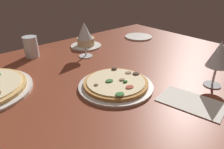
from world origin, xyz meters
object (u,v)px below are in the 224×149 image
side_plate (138,37)px  pizza_main (116,84)px  water_glass (31,48)px  paper_menu (191,102)px  ramekin_on_saucer (86,43)px  wine_glass_far (85,32)px  wine_glass_near (219,55)px

side_plate → pizza_main: bearing=-144.6°
side_plate → water_glass: bearing=169.6°
pizza_main → paper_menu: bearing=-63.6°
ramekin_on_saucer → paper_menu: (-6.34, -67.19, -1.81)cm
side_plate → paper_menu: size_ratio=0.84×
ramekin_on_saucer → water_glass: bearing=171.1°
wine_glass_far → side_plate: (43.12, 5.06, -11.54)cm
ramekin_on_saucer → wine_glass_near: wine_glass_near is taller
water_glass → paper_menu: size_ratio=0.51×
ramekin_on_saucer → paper_menu: ramekin_on_saucer is taller
water_glass → paper_menu: 75.07cm
ramekin_on_saucer → paper_menu: 67.52cm
ramekin_on_saucer → wine_glass_near: bearing=-81.8°
wine_glass_far → side_plate: bearing=6.7°
wine_glass_far → water_glass: wine_glass_far is taller
pizza_main → wine_glass_far: wine_glass_far is taller
wine_glass_near → side_plate: size_ratio=1.02×
water_glass → side_plate: water_glass is taller
pizza_main → side_plate: size_ratio=1.61×
water_glass → pizza_main: bearing=-77.7°
pizza_main → paper_menu: size_ratio=1.36×
paper_menu → wine_glass_near: bearing=-8.6°
pizza_main → ramekin_on_saucer: ramekin_on_saucer is taller
wine_glass_far → wine_glass_near: size_ratio=0.98×
ramekin_on_saucer → side_plate: ramekin_on_saucer is taller
wine_glass_near → wine_glass_far: bearing=108.5°
wine_glass_far → pizza_main: bearing=-106.0°
pizza_main → side_plate: 64.17cm
side_plate → paper_menu: side_plate is taller
wine_glass_far → paper_menu: size_ratio=0.84×
ramekin_on_saucer → side_plate: (34.61, -7.12, -1.51)cm
water_glass → paper_menu: (21.99, -71.66, -4.18)cm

